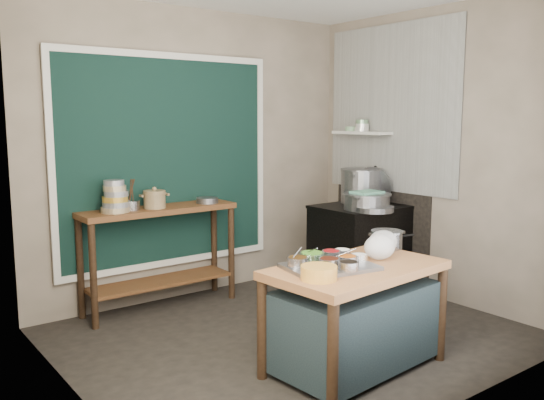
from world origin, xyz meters
TOP-DOWN VIEW (x-y plane):
  - floor at (0.00, 0.00)m, footprint 3.50×3.00m
  - back_wall at (0.00, 1.51)m, footprint 3.50×0.02m
  - left_wall at (-1.76, 0.00)m, footprint 0.02×3.00m
  - right_wall at (1.76, 0.00)m, footprint 0.02×3.00m
  - curtain_panel at (-0.35, 1.47)m, footprint 2.10×0.02m
  - curtain_frame at (-0.35, 1.46)m, footprint 2.22×0.03m
  - tile_panel at (1.74, 0.55)m, footprint 0.02×1.70m
  - soot_patch at (1.74, 0.65)m, footprint 0.01×1.30m
  - wall_shelf at (1.63, 0.85)m, footprint 0.22×0.70m
  - prep_table at (-0.06, -0.75)m, footprint 1.30×0.82m
  - back_counter at (-0.55, 1.28)m, footprint 1.45×0.40m
  - stove_block at (1.35, 0.55)m, footprint 0.90×0.68m
  - stove_top at (1.35, 0.55)m, footprint 0.92×0.69m
  - condiment_tray at (-0.26, -0.70)m, footprint 0.65×0.52m
  - condiment_bowls at (-0.24, -0.67)m, footprint 0.55×0.45m
  - yellow_basin at (-0.49, -0.85)m, footprint 0.25×0.25m
  - saucepan at (0.52, -0.52)m, footprint 0.30×0.30m
  - plastic_bag_a at (0.20, -0.72)m, footprint 0.25×0.21m
  - plastic_bag_b at (0.37, -0.61)m, footprint 0.25×0.21m
  - bowl_stack at (-0.96, 1.25)m, footprint 0.25×0.25m
  - utensil_cup at (-0.81, 1.27)m, footprint 0.17×0.17m
  - ceramic_crock at (-0.60, 1.25)m, footprint 0.25×0.25m
  - wide_bowl at (-0.06, 1.23)m, footprint 0.23×0.23m
  - stock_pot at (1.46, 0.68)m, footprint 0.58×0.58m
  - pot_lid at (1.53, 0.57)m, footprint 0.21×0.40m
  - steamer at (1.20, 0.35)m, footprint 0.61×0.61m
  - green_cloth at (1.20, 0.35)m, footprint 0.28×0.22m
  - shallow_pan at (1.16, 0.22)m, footprint 0.46×0.46m
  - shelf_bowl_stack at (1.63, 0.85)m, footprint 0.15×0.15m
  - shelf_bowl_green at (1.63, 1.01)m, footprint 0.14×0.14m

SIDE VIEW (x-z plane):
  - floor at x=0.00m, z-range -0.02..0.00m
  - prep_table at x=-0.06m, z-range 0.00..0.75m
  - stove_block at x=1.35m, z-range 0.00..0.85m
  - back_counter at x=-0.55m, z-range 0.00..0.95m
  - soot_patch at x=1.74m, z-range 0.05..1.35m
  - condiment_tray at x=-0.26m, z-range 0.75..0.78m
  - yellow_basin at x=-0.49m, z-range 0.75..0.84m
  - condiment_bowls at x=-0.24m, z-range 0.77..0.84m
  - saucepan at x=0.52m, z-range 0.75..0.89m
  - plastic_bag_b at x=0.37m, z-range 0.75..0.92m
  - plastic_bag_a at x=0.20m, z-range 0.75..0.93m
  - stove_top at x=1.35m, z-range 0.85..0.88m
  - shallow_pan at x=1.16m, z-range 0.88..0.93m
  - steamer at x=1.20m, z-range 0.88..1.04m
  - wide_bowl at x=-0.06m, z-range 0.95..1.00m
  - utensil_cup at x=-0.81m, z-range 0.95..1.04m
  - ceramic_crock at x=-0.60m, z-range 0.95..1.09m
  - green_cloth at x=1.20m, z-range 1.04..1.06m
  - stock_pot at x=1.46m, z-range 0.88..1.24m
  - pot_lid at x=1.53m, z-range 0.88..1.27m
  - bowl_stack at x=-0.96m, z-range 0.93..1.21m
  - curtain_panel at x=-0.35m, z-range 0.40..2.30m
  - curtain_frame at x=-0.35m, z-range 0.34..2.36m
  - back_wall at x=0.00m, z-range 0.00..2.80m
  - left_wall at x=-1.76m, z-range 0.00..2.80m
  - right_wall at x=1.76m, z-range 0.00..2.80m
  - wall_shelf at x=1.63m, z-range 1.59..1.61m
  - shelf_bowl_green at x=1.63m, z-range 1.61..1.66m
  - shelf_bowl_stack at x=1.63m, z-range 1.61..1.73m
  - tile_panel at x=1.74m, z-range 1.00..2.70m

